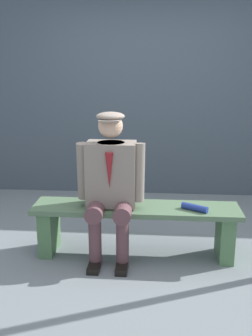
# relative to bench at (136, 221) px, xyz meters

# --- Properties ---
(ground_plane) EXTENTS (30.00, 30.00, 0.00)m
(ground_plane) POSITION_rel_bench_xyz_m (0.00, 0.00, -0.32)
(ground_plane) COLOR slate
(bench) EXTENTS (1.84, 0.40, 0.47)m
(bench) POSITION_rel_bench_xyz_m (0.00, 0.00, 0.00)
(bench) COLOR #4F6B4D
(bench) RESTS_ON ground
(seated_man) EXTENTS (0.60, 0.54, 1.30)m
(seated_man) POSITION_rel_bench_xyz_m (0.22, 0.05, 0.40)
(seated_man) COLOR gray
(seated_man) RESTS_ON ground
(rolled_magazine) EXTENTS (0.23, 0.16, 0.06)m
(rolled_magazine) POSITION_rel_bench_xyz_m (-0.51, 0.07, 0.17)
(rolled_magazine) COLOR navy
(rolled_magazine) RESTS_ON bench
(stadium_wall) EXTENTS (12.00, 0.24, 2.51)m
(stadium_wall) POSITION_rel_bench_xyz_m (0.00, -1.91, 0.93)
(stadium_wall) COLOR #424E59
(stadium_wall) RESTS_ON ground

